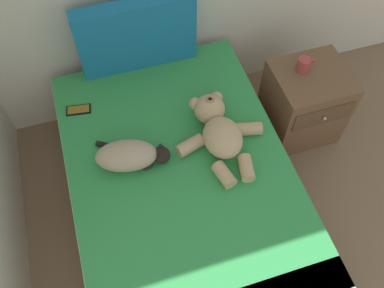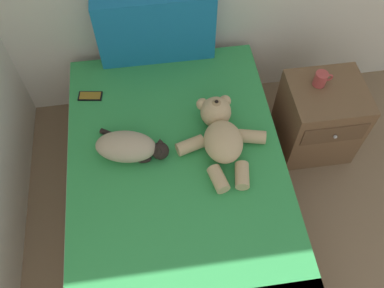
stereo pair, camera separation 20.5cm
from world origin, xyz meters
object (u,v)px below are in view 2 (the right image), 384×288
patterned_cushion (156,30)px  cell_phone (90,96)px  bed (179,195)px  nightstand (319,118)px  cat (129,147)px  mug (321,79)px  teddy_bear (221,134)px

patterned_cushion → cell_phone: (-0.46, -0.28, -0.23)m
bed → cell_phone: cell_phone is taller
patterned_cushion → nightstand: 1.23m
cat → mug: bearing=15.5°
teddy_bear → nightstand: 0.85m
teddy_bear → bed: bearing=-146.7°
bed → patterned_cushion: patterned_cushion is taller
cat → nightstand: bearing=12.0°
mug → nightstand: bearing=-51.2°
mug → cell_phone: bearing=175.1°
bed → patterned_cushion: 1.03m
patterned_cushion → mug: bearing=-22.3°
teddy_bear → cell_phone: 0.87m
cell_phone → patterned_cushion: bearing=31.3°
nightstand → bed: bearing=-156.7°
cat → teddy_bear: (0.52, 0.01, 0.01)m
nightstand → mug: size_ratio=4.75×
bed → nightstand: bearing=23.3°
nightstand → cell_phone: bearing=172.7°
bed → teddy_bear: teddy_bear is taller
bed → cat: cat is taller
patterned_cushion → cat: patterned_cushion is taller
patterned_cushion → nightstand: (1.03, -0.47, -0.49)m
patterned_cushion → cat: (-0.23, -0.73, -0.16)m
patterned_cushion → cell_phone: 0.58m
cat → cell_phone: (-0.23, 0.46, -0.07)m
patterned_cushion → mug: size_ratio=6.16×
cat → mug: 1.25m
cell_phone → nightstand: bearing=-7.3°
cat → teddy_bear: teddy_bear is taller
bed → cat: (-0.25, 0.17, 0.34)m
patterned_cushion → cell_phone: size_ratio=4.71×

